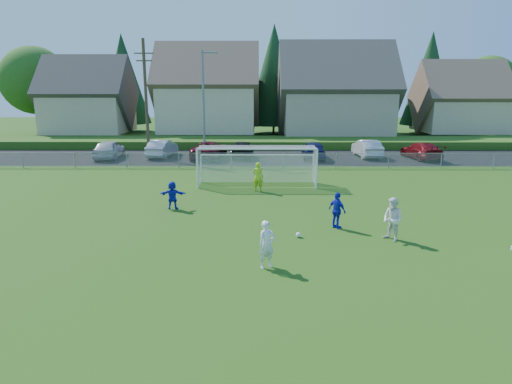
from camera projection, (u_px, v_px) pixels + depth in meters
ground at (254, 299)px, 13.50m from camera, size 160.00×160.00×0.00m
asphalt_lot at (258, 157)px, 40.27m from camera, size 60.00×60.00×0.00m
grass_embankment at (258, 142)px, 47.49m from camera, size 70.00×6.00×0.80m
soccer_ball at (298, 235)px, 18.99m from camera, size 0.22×0.22×0.22m
player_white_a at (267, 244)px, 15.69m from camera, size 0.73×0.66×1.68m
player_white_b at (393, 219)px, 18.44m from camera, size 1.03×1.09×1.78m
player_blue_a at (337, 211)px, 20.06m from camera, size 0.90×0.99×1.62m
player_blue_b at (172, 195)px, 23.27m from camera, size 1.34×0.43×1.44m
goalkeeper at (258, 177)px, 27.14m from camera, size 0.71×0.54×1.76m
car_a at (109, 149)px, 39.51m from camera, size 2.12×4.81×1.61m
car_b at (162, 148)px, 40.35m from camera, size 2.07×4.76×1.52m
car_c at (209, 150)px, 39.53m from camera, size 2.97×5.59×1.50m
car_d at (242, 149)px, 40.10m from camera, size 2.00×4.84×1.40m
car_e at (313, 150)px, 39.27m from camera, size 1.99×4.64×1.56m
car_f at (367, 148)px, 40.25m from camera, size 1.91×4.76×1.54m
car_g at (421, 151)px, 39.22m from camera, size 2.63×5.17×1.44m
soccer_goal at (257, 160)px, 28.76m from camera, size 7.42×1.90×2.50m
chainlink_fence at (257, 160)px, 34.78m from camera, size 52.06×0.06×1.20m
streetlight at (204, 102)px, 37.75m from camera, size 1.38×0.18×9.00m
utility_pole at (146, 98)px, 38.69m from camera, size 1.60×0.26×10.00m
houses_row at (275, 75)px, 53.16m from camera, size 53.90×11.45×13.27m
tree_row at (266, 80)px, 59.38m from camera, size 65.98×12.36×13.80m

